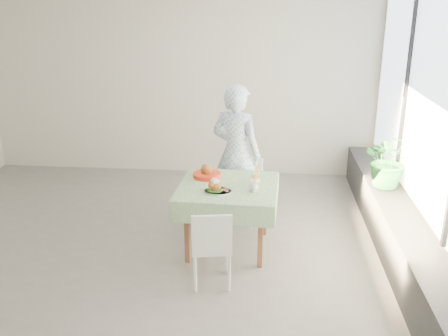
# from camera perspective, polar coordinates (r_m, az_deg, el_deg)

# --- Properties ---
(floor) EXTENTS (6.00, 6.00, 0.00)m
(floor) POSITION_cam_1_polar(r_m,az_deg,el_deg) (5.85, -9.06, -8.29)
(floor) COLOR #64615E
(floor) RESTS_ON ground
(wall_back) EXTENTS (6.00, 0.02, 2.80)m
(wall_back) POSITION_cam_1_polar(r_m,az_deg,el_deg) (7.75, -5.10, 9.56)
(wall_back) COLOR beige
(wall_back) RESTS_ON ground
(wall_front) EXTENTS (6.00, 0.02, 2.80)m
(wall_front) POSITION_cam_1_polar(r_m,az_deg,el_deg) (3.14, -21.45, -5.90)
(wall_front) COLOR beige
(wall_front) RESTS_ON ground
(wall_right) EXTENTS (0.02, 5.00, 2.80)m
(wall_right) POSITION_cam_1_polar(r_m,az_deg,el_deg) (5.43, 22.57, 4.15)
(wall_right) COLOR beige
(wall_right) RESTS_ON ground
(window_pane) EXTENTS (0.01, 4.80, 2.18)m
(window_pane) POSITION_cam_1_polar(r_m,az_deg,el_deg) (5.37, 22.59, 6.75)
(window_pane) COLOR #D1E0F9
(window_pane) RESTS_ON ground
(window_ledge) EXTENTS (0.40, 4.80, 0.50)m
(window_ledge) POSITION_cam_1_polar(r_m,az_deg,el_deg) (5.75, 19.22, -6.89)
(window_ledge) COLOR black
(window_ledge) RESTS_ON ground
(cafe_table) EXTENTS (1.09, 1.09, 0.74)m
(cafe_table) POSITION_cam_1_polar(r_m,az_deg,el_deg) (5.45, 0.48, -4.75)
(cafe_table) COLOR brown
(cafe_table) RESTS_ON ground
(chair_far) EXTENTS (0.45, 0.45, 0.78)m
(chair_far) POSITION_cam_1_polar(r_m,az_deg,el_deg) (6.21, 2.28, -3.92)
(chair_far) COLOR white
(chair_far) RESTS_ON ground
(chair_near) EXTENTS (0.43, 0.43, 0.79)m
(chair_near) POSITION_cam_1_polar(r_m,az_deg,el_deg) (4.89, -1.44, -10.56)
(chair_near) COLOR white
(chair_near) RESTS_ON ground
(diner) EXTENTS (0.73, 0.61, 1.71)m
(diner) POSITION_cam_1_polar(r_m,az_deg,el_deg) (6.02, 1.39, 1.61)
(diner) COLOR #87AFD8
(diner) RESTS_ON ground
(main_dish) EXTENTS (0.29, 0.29, 0.15)m
(main_dish) POSITION_cam_1_polar(r_m,az_deg,el_deg) (5.14, -0.90, -2.25)
(main_dish) COLOR white
(main_dish) RESTS_ON cafe_table
(juice_cup_orange) EXTENTS (0.09, 0.09, 0.25)m
(juice_cup_orange) POSITION_cam_1_polar(r_m,az_deg,el_deg) (5.36, 3.63, -1.30)
(juice_cup_orange) COLOR white
(juice_cup_orange) RESTS_ON cafe_table
(juice_cup_lemonade) EXTENTS (0.09, 0.09, 0.26)m
(juice_cup_lemonade) POSITION_cam_1_polar(r_m,az_deg,el_deg) (5.16, 3.43, -2.08)
(juice_cup_lemonade) COLOR white
(juice_cup_lemonade) RESTS_ON cafe_table
(second_dish) EXTENTS (0.31, 0.31, 0.15)m
(second_dish) POSITION_cam_1_polar(r_m,az_deg,el_deg) (5.57, -1.98, -0.63)
(second_dish) COLOR red
(second_dish) RESTS_ON cafe_table
(potted_plant) EXTENTS (0.61, 0.53, 0.67)m
(potted_plant) POSITION_cam_1_polar(r_m,az_deg,el_deg) (6.19, 18.39, 0.87)
(potted_plant) COLOR #267333
(potted_plant) RESTS_ON window_ledge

